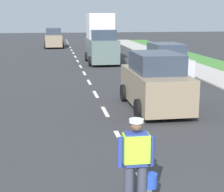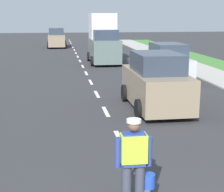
% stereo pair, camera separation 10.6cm
% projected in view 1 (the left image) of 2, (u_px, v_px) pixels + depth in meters
% --- Properties ---
extents(ground_plane, '(96.00, 96.00, 0.00)m').
position_uv_depth(ground_plane, '(80.00, 66.00, 25.11)').
color(ground_plane, '#333335').
extents(lane_center_line, '(0.14, 46.40, 0.01)m').
position_uv_depth(lane_center_line, '(76.00, 59.00, 29.16)').
color(lane_center_line, silver).
rests_on(lane_center_line, ground).
extents(road_worker, '(0.77, 0.37, 1.67)m').
position_uv_depth(road_worker, '(137.00, 159.00, 6.51)').
color(road_worker, '#383D4C').
rests_on(road_worker, ground).
extents(delivery_truck, '(2.16, 4.60, 3.54)m').
position_uv_depth(delivery_truck, '(101.00, 41.00, 26.35)').
color(delivery_truck, slate).
rests_on(delivery_truck, ground).
extents(car_outgoing_ahead, '(2.04, 4.24, 2.09)m').
position_uv_depth(car_outgoing_ahead, '(155.00, 83.00, 13.54)').
color(car_outgoing_ahead, gray).
rests_on(car_outgoing_ahead, ground).
extents(car_oncoming_third, '(1.99, 3.81, 2.07)m').
position_uv_depth(car_oncoming_third, '(54.00, 39.00, 38.86)').
color(car_oncoming_third, gray).
rests_on(car_oncoming_third, ground).
extents(car_parked_far, '(1.99, 4.07, 1.98)m').
position_uv_depth(car_parked_far, '(165.00, 63.00, 19.31)').
color(car_parked_far, silver).
rests_on(car_parked_far, ground).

